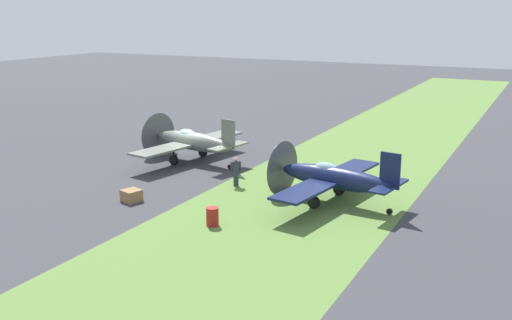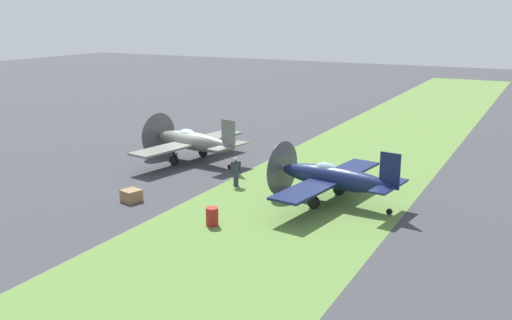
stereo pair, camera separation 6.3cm
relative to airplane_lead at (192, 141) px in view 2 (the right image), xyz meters
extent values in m
plane|color=#38383D|center=(0.14, 0.24, -1.43)|extent=(160.00, 160.00, 0.00)
cube|color=#567A38|center=(0.14, -9.97, -1.43)|extent=(120.00, 11.00, 0.01)
ellipsoid|color=slate|center=(-0.03, -0.15, 0.01)|extent=(2.36, 6.84, 1.23)
cube|color=slate|center=(0.04, 0.24, -0.14)|extent=(9.65, 3.29, 0.14)
cube|color=slate|center=(-0.55, -3.17, 0.90)|extent=(0.28, 1.09, 1.88)
cube|color=slate|center=(-0.55, -3.17, 0.10)|extent=(3.27, 1.42, 0.10)
cone|color=#B7B24C|center=(0.59, 3.41, 0.01)|extent=(0.74, 0.79, 0.63)
cylinder|color=#4C4C51|center=(0.56, 3.21, 0.01)|extent=(3.13, 0.58, 3.17)
ellipsoid|color=#8CB2C6|center=(0.08, 0.43, 0.44)|extent=(0.92, 1.48, 0.69)
cylinder|color=black|center=(-1.36, 0.58, -1.09)|extent=(0.33, 0.70, 0.67)
cylinder|color=black|center=(-1.36, 0.58, -0.62)|extent=(0.12, 0.12, 0.95)
cylinder|color=black|center=(1.47, 0.09, -1.09)|extent=(0.33, 0.70, 0.67)
cylinder|color=black|center=(1.47, 0.09, -0.62)|extent=(0.12, 0.12, 0.95)
cylinder|color=black|center=(-0.57, -3.27, -1.27)|extent=(0.17, 0.33, 0.32)
ellipsoid|color=#141E47|center=(-3.99, -11.71, -0.02)|extent=(2.13, 6.71, 1.21)
cube|color=#141E47|center=(-3.93, -11.33, -0.17)|extent=(9.47, 2.96, 0.14)
cube|color=#141E47|center=(-4.42, -14.70, 0.86)|extent=(0.25, 1.07, 1.85)
cube|color=#141E47|center=(-4.42, -14.70, 0.08)|extent=(3.20, 1.31, 0.10)
cone|color=#B7B24C|center=(-3.48, -8.20, -0.02)|extent=(0.71, 0.76, 0.62)
cylinder|color=#4C4C51|center=(-3.51, -8.39, -0.02)|extent=(3.08, 0.48, 3.11)
ellipsoid|color=#8CB2C6|center=(-3.90, -11.13, 0.40)|extent=(0.87, 1.44, 0.68)
cylinder|color=black|center=(-5.31, -11.03, -1.10)|extent=(0.31, 0.68, 0.66)
cylinder|color=black|center=(-5.31, -11.03, -0.63)|extent=(0.12, 0.12, 0.93)
cylinder|color=black|center=(-2.52, -11.43, -1.10)|extent=(0.31, 0.68, 0.66)
cylinder|color=black|center=(-2.52, -11.43, -0.63)|extent=(0.12, 0.12, 0.93)
cylinder|color=black|center=(-4.43, -14.79, -1.27)|extent=(0.16, 0.32, 0.31)
cylinder|color=#2D3342|center=(-3.65, -5.45, -0.99)|extent=(0.30, 0.30, 0.88)
cylinder|color=#2D3342|center=(-3.65, -5.45, -0.24)|extent=(0.38, 0.38, 0.62)
sphere|color=tan|center=(-3.65, -5.45, 0.19)|extent=(0.23, 0.23, 0.23)
cylinder|color=#2D3342|center=(-3.47, -5.64, -0.24)|extent=(0.11, 0.11, 0.59)
cylinder|color=#2D3342|center=(-3.83, -5.27, -0.24)|extent=(0.11, 0.11, 0.59)
cylinder|color=maroon|center=(-9.88, -7.64, -0.98)|extent=(0.60, 0.60, 0.90)
cube|color=olive|center=(-8.74, -1.82, -1.11)|extent=(1.11, 1.11, 0.64)
cone|color=orange|center=(7.23, -4.02, -1.21)|extent=(0.36, 0.36, 0.44)
camera|label=1|loc=(-32.39, -21.60, 8.59)|focal=40.99mm
camera|label=2|loc=(-32.36, -21.66, 8.59)|focal=40.99mm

